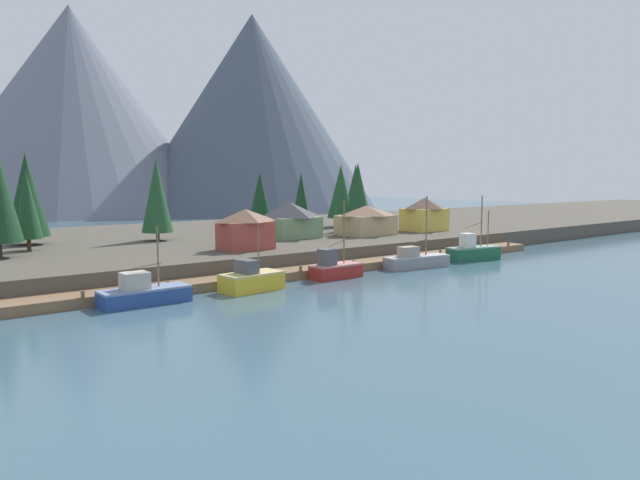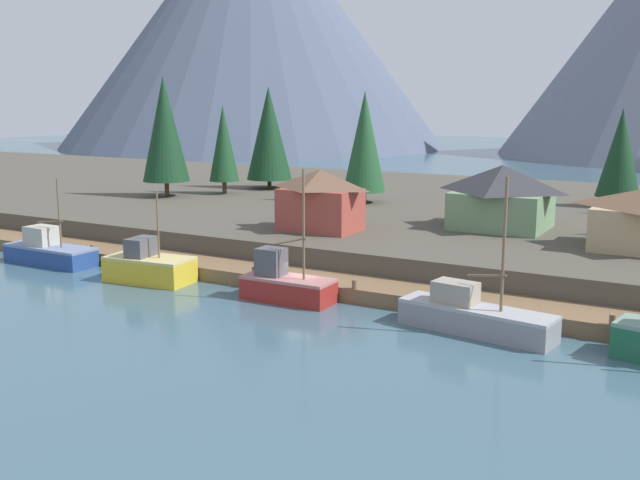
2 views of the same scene
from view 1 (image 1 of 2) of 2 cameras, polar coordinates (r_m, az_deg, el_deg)
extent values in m
cube|color=#3D5B6B|center=(86.85, -7.54, -2.06)|extent=(400.00, 400.00, 1.00)
cube|color=brown|center=(72.01, -0.15, -2.87)|extent=(80.00, 4.00, 1.00)
cylinder|color=brown|center=(57.40, -21.55, -5.28)|extent=(0.36, 0.36, 1.60)
cylinder|color=brown|center=(60.14, -14.22, -4.54)|extent=(0.36, 0.36, 1.60)
cylinder|color=brown|center=(63.77, -7.65, -3.81)|extent=(0.36, 0.36, 1.60)
cylinder|color=brown|center=(68.15, -1.86, -3.13)|extent=(0.36, 0.36, 1.60)
cylinder|color=brown|center=(73.15, 3.18, -2.50)|extent=(0.36, 0.36, 1.60)
cylinder|color=brown|center=(78.64, 7.55, -1.95)|extent=(0.36, 0.36, 1.60)
cylinder|color=brown|center=(84.53, 11.32, -1.46)|extent=(0.36, 0.36, 1.60)
cylinder|color=brown|center=(90.75, 14.58, -1.03)|extent=(0.36, 0.36, 1.60)
cylinder|color=brown|center=(97.23, 17.42, -0.65)|extent=(0.36, 0.36, 1.60)
cube|color=#4C473D|center=(97.05, -11.21, -0.23)|extent=(400.00, 56.00, 2.50)
cone|color=slate|center=(217.74, -22.41, 11.35)|extent=(93.17, 93.17, 67.03)
cone|color=#475160|center=(212.85, -6.36, 11.84)|extent=(85.91, 85.91, 66.60)
cube|color=navy|center=(57.43, -16.26, -5.23)|extent=(8.15, 2.79, 1.33)
cube|color=#6C7DA2|center=(57.29, -16.28, -4.48)|extent=(8.15, 2.79, 0.20)
cube|color=#B2AD9E|center=(56.82, -17.16, -3.71)|extent=(2.35, 1.91, 1.54)
cylinder|color=brown|center=(57.36, -15.11, -1.51)|extent=(0.16, 0.16, 5.58)
cylinder|color=brown|center=(57.02, -16.19, -2.37)|extent=(2.96, 0.12, 0.41)
cube|color=gold|center=(61.98, -6.47, -4.04)|extent=(6.67, 3.69, 1.69)
cube|color=tan|center=(61.83, -6.48, -3.18)|extent=(6.67, 3.69, 0.20)
cube|color=#4C4C51|center=(61.31, -6.97, -2.51)|extent=(1.73, 2.46, 1.39)
cylinder|color=brown|center=(62.02, -5.85, -0.76)|extent=(0.14, 0.14, 4.92)
cube|color=maroon|center=(69.26, 1.53, -3.05)|extent=(6.26, 2.63, 1.44)
cube|color=#AD6C6A|center=(69.14, 1.53, -2.38)|extent=(6.26, 2.63, 0.20)
cube|color=#4C4C51|center=(68.14, 0.69, -1.63)|extent=(1.80, 1.57, 1.84)
cylinder|color=brown|center=(69.49, 2.30, 0.76)|extent=(0.16, 0.16, 7.26)
cylinder|color=brown|center=(68.92, 1.65, -0.27)|extent=(2.55, 0.15, 0.75)
cube|color=gray|center=(77.90, 9.16, -2.13)|extent=(9.34, 3.61, 1.37)
cube|color=#9F9FA2|center=(77.79, 9.17, -1.56)|extent=(9.34, 3.61, 0.20)
cube|color=gray|center=(76.83, 8.38, -1.09)|extent=(2.69, 1.90, 1.27)
cylinder|color=brown|center=(78.33, 10.05, 1.35)|extent=(0.18, 0.18, 7.60)
cylinder|color=brown|center=(77.89, 9.49, -0.06)|extent=(2.36, 0.46, 0.44)
cube|color=#1E5B3D|center=(86.55, 14.35, -1.32)|extent=(8.25, 3.83, 1.72)
cube|color=gray|center=(86.44, 14.36, -0.69)|extent=(8.25, 3.83, 0.20)
cube|color=silver|center=(85.56, 13.83, -0.03)|extent=(1.96, 1.89, 1.92)
cylinder|color=brown|center=(87.01, 15.07, 1.76)|extent=(0.18, 0.18, 7.12)
cylinder|color=brown|center=(87.98, 15.65, 1.10)|extent=(0.15, 0.15, 5.01)
cylinder|color=brown|center=(86.12, 14.41, 1.41)|extent=(3.29, 0.69, 0.88)
cube|color=#9E4238|center=(76.14, -7.07, 0.41)|extent=(6.29, 4.30, 3.50)
pyramid|color=brown|center=(75.93, -7.10, 2.33)|extent=(6.60, 4.51, 1.60)
cube|color=tan|center=(95.00, 4.36, 1.43)|extent=(7.99, 6.28, 3.10)
pyramid|color=brown|center=(94.84, 4.37, 2.82)|extent=(8.39, 6.59, 1.52)
cube|color=gold|center=(103.53, 9.86, 1.92)|extent=(6.91, 5.18, 3.77)
pyramid|color=#422D23|center=(103.37, 9.89, 3.47)|extent=(7.26, 5.44, 1.85)
cube|color=#6B8E66|center=(90.19, -2.91, 1.21)|extent=(7.54, 6.79, 3.14)
pyramid|color=#2D2D33|center=(90.01, -2.92, 2.92)|extent=(7.92, 7.13, 2.24)
cylinder|color=#4C3823|center=(89.92, -25.87, -0.05)|extent=(0.50, 0.50, 1.13)
cone|color=#14381E|center=(89.55, -26.05, 3.88)|extent=(5.52, 5.52, 11.19)
cylinder|color=#4C3823|center=(109.16, -5.67, 1.48)|extent=(0.50, 0.50, 1.07)
cone|color=#14381E|center=(108.88, -5.70, 4.09)|extent=(4.36, 4.36, 8.88)
cylinder|color=#4C3823|center=(82.73, -25.87, -0.40)|extent=(0.50, 0.50, 1.50)
cone|color=#194223|center=(82.37, -26.03, 3.10)|extent=(3.42, 3.42, 8.62)
cylinder|color=#4C3823|center=(109.95, 1.98, 1.69)|extent=(0.50, 0.50, 1.66)
cone|color=#1E4C28|center=(109.67, 1.99, 4.65)|extent=(4.93, 4.93, 9.68)
cylinder|color=#4C3823|center=(114.47, 3.38, 1.74)|extent=(0.50, 0.50, 1.21)
cone|color=#194223|center=(114.19, 3.40, 4.62)|extent=(4.85, 4.85, 10.27)
cylinder|color=#4C3823|center=(89.31, -15.13, 0.34)|extent=(0.50, 0.50, 1.22)
cone|color=#1E4C28|center=(88.94, -15.23, 4.09)|extent=(4.44, 4.44, 10.48)
cylinder|color=#4C3823|center=(76.89, -28.09, -0.85)|extent=(0.50, 0.50, 1.75)
cylinder|color=#4C3823|center=(110.20, -1.80, 1.78)|extent=(0.50, 0.50, 1.97)
cone|color=#14381E|center=(109.94, -1.81, 4.38)|extent=(2.98, 2.98, 8.01)
cylinder|color=#4C3823|center=(103.65, 3.59, 1.33)|extent=(0.50, 0.50, 1.35)
cone|color=#194223|center=(103.34, 3.61, 4.52)|extent=(4.79, 4.79, 10.19)
camera|label=2|loc=(70.43, 41.95, 5.83)|focal=41.33mm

